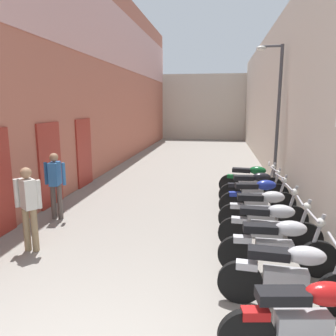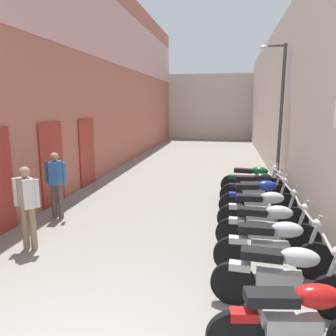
% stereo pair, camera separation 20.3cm
% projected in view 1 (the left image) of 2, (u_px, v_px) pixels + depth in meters
% --- Properties ---
extents(ground_plane, '(39.06, 39.06, 0.00)m').
position_uv_depth(ground_plane, '(184.00, 177.00, 12.09)').
color(ground_plane, gray).
extents(building_left, '(0.45, 23.06, 7.63)m').
position_uv_depth(building_left, '(111.00, 76.00, 13.74)').
color(building_left, '#B76651').
rests_on(building_left, ground).
extents(building_right, '(0.45, 23.06, 5.61)m').
position_uv_depth(building_right, '(273.00, 101.00, 12.98)').
color(building_right, beige).
rests_on(building_right, ground).
extents(building_far_end, '(9.30, 2.00, 4.91)m').
position_uv_depth(building_far_end, '(204.00, 107.00, 25.70)').
color(building_far_end, beige).
rests_on(building_far_end, ground).
extents(motorcycle_nearest, '(1.84, 0.58, 1.04)m').
position_uv_depth(motorcycle_nearest, '(309.00, 318.00, 3.33)').
color(motorcycle_nearest, black).
rests_on(motorcycle_nearest, ground).
extents(motorcycle_second, '(1.85, 0.58, 1.04)m').
position_uv_depth(motorcycle_second, '(291.00, 274.00, 4.20)').
color(motorcycle_second, black).
rests_on(motorcycle_second, ground).
extents(motorcycle_third, '(1.85, 0.58, 1.04)m').
position_uv_depth(motorcycle_third, '(278.00, 245.00, 5.09)').
color(motorcycle_third, black).
rests_on(motorcycle_third, ground).
extents(motorcycle_fourth, '(1.85, 0.58, 1.04)m').
position_uv_depth(motorcycle_fourth, '(270.00, 225.00, 5.90)').
color(motorcycle_fourth, black).
rests_on(motorcycle_fourth, ground).
extents(motorcycle_fifth, '(1.85, 0.58, 1.04)m').
position_uv_depth(motorcycle_fifth, '(264.00, 210.00, 6.78)').
color(motorcycle_fifth, black).
rests_on(motorcycle_fifth, ground).
extents(motorcycle_sixth, '(1.84, 0.58, 1.04)m').
position_uv_depth(motorcycle_sixth, '(258.00, 196.00, 7.75)').
color(motorcycle_sixth, black).
rests_on(motorcycle_sixth, ground).
extents(motorcycle_seventh, '(1.85, 0.58, 1.04)m').
position_uv_depth(motorcycle_seventh, '(254.00, 187.00, 8.59)').
color(motorcycle_seventh, black).
rests_on(motorcycle_seventh, ground).
extents(motorcycle_eighth, '(1.84, 0.58, 1.04)m').
position_uv_depth(motorcycle_eighth, '(251.00, 179.00, 9.50)').
color(motorcycle_eighth, black).
rests_on(motorcycle_eighth, ground).
extents(pedestrian_mid_alley, '(0.52, 0.37, 1.57)m').
position_uv_depth(pedestrian_mid_alley, '(28.00, 203.00, 5.84)').
color(pedestrian_mid_alley, '#8C7251').
rests_on(pedestrian_mid_alley, ground).
extents(pedestrian_further_down, '(0.52, 0.37, 1.57)m').
position_uv_depth(pedestrian_further_down, '(55.00, 181.00, 7.52)').
color(pedestrian_further_down, '#564C47').
rests_on(pedestrian_further_down, ground).
extents(street_lamp, '(0.79, 0.18, 4.39)m').
position_uv_depth(street_lamp, '(275.00, 107.00, 9.83)').
color(street_lamp, '#47474C').
rests_on(street_lamp, ground).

